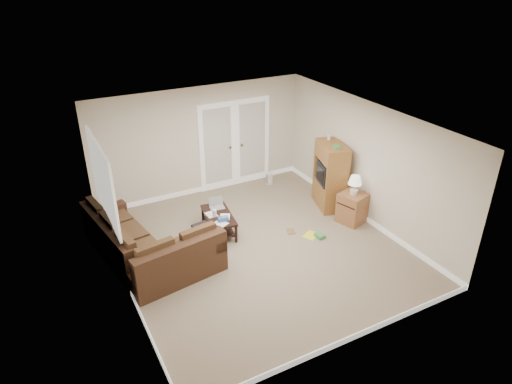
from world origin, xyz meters
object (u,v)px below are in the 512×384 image
sectional_sofa (145,249)px  tv_armoire (330,175)px  coffee_table (219,222)px  side_cabinet (352,205)px

sectional_sofa → tv_armoire: size_ratio=1.70×
coffee_table → side_cabinet: 2.78m
coffee_table → tv_armoire: size_ratio=0.68×
tv_armoire → side_cabinet: size_ratio=1.49×
sectional_sofa → coffee_table: size_ratio=2.49×
sectional_sofa → tv_armoire: tv_armoire is taller
sectional_sofa → coffee_table: sectional_sofa is taller
sectional_sofa → side_cabinet: side_cabinet is taller
coffee_table → tv_armoire: 2.67m
sectional_sofa → coffee_table: 1.64m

